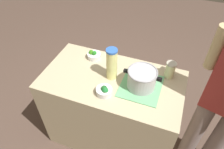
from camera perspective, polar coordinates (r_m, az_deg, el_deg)
ground_plane at (r=2.40m, az=0.00°, el=-15.84°), size 8.00×8.00×0.00m
counter_slab at (r=2.04m, az=0.00°, el=-9.74°), size 1.19×0.65×0.86m
dish_cloth at (r=1.67m, az=8.01°, el=-3.12°), size 0.32×0.35×0.01m
cooking_pot at (r=1.61m, az=8.31°, el=-1.00°), size 0.30×0.23×0.16m
lemonade_pitcher at (r=1.64m, az=-0.06°, el=2.93°), size 0.09×0.09×0.28m
mason_jar at (r=1.75m, az=15.78°, el=1.24°), size 0.08×0.08×0.15m
broccoli_bowl_front at (r=1.91m, az=-5.08°, el=5.39°), size 0.13×0.13×0.08m
broccoli_bowl_center at (r=1.58m, az=-2.18°, el=-4.54°), size 0.13×0.13×0.08m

